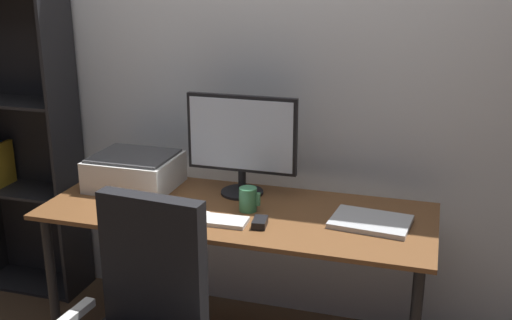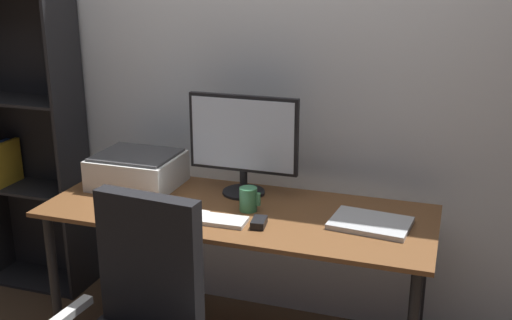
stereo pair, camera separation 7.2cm
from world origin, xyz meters
name	(u,v)px [view 1 (the left image)]	position (x,y,z in m)	size (l,w,h in m)	color
back_wall	(269,65)	(0.00, 0.50, 1.30)	(6.40, 0.10, 2.60)	silver
desk	(237,226)	(0.00, 0.00, 0.66)	(1.72, 0.67, 0.74)	brown
monitor	(242,139)	(-0.04, 0.19, 1.01)	(0.52, 0.20, 0.47)	black
keyboard	(213,220)	(-0.05, -0.16, 0.75)	(0.29, 0.11, 0.02)	silver
mouse	(260,223)	(0.15, -0.15, 0.76)	(0.06, 0.10, 0.03)	black
coffee_mug	(248,199)	(0.05, 0.00, 0.79)	(0.09, 0.08, 0.11)	#387F51
laptop	(371,222)	(0.58, 0.01, 0.75)	(0.32, 0.23, 0.02)	#B7BABC
printer	(135,171)	(-0.56, 0.13, 0.82)	(0.40, 0.34, 0.16)	silver
paper_sheet	(171,220)	(-0.23, -0.20, 0.74)	(0.21, 0.30, 0.00)	white
bookshelf	(21,148)	(-1.36, 0.33, 0.81)	(0.61, 0.28, 1.66)	black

